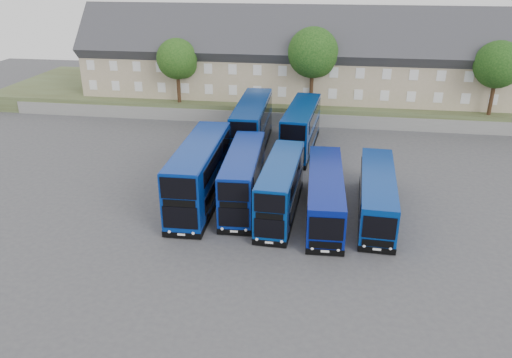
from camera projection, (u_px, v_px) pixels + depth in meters
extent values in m
plane|color=#424247|center=(265.00, 221.00, 37.33)|extent=(120.00, 120.00, 0.00)
cube|color=slate|center=(292.00, 119.00, 58.77)|extent=(70.00, 0.40, 1.50)
cube|color=#494F2C|center=(299.00, 96.00, 67.73)|extent=(80.00, 20.00, 2.00)
cube|color=tan|center=(116.00, 67.00, 65.85)|extent=(6.00, 8.00, 6.00)
cube|color=#343438|center=(113.00, 44.00, 64.65)|extent=(6.00, 10.40, 10.40)
cube|color=brown|center=(121.00, 13.00, 62.90)|extent=(0.60, 0.90, 1.40)
cube|color=tan|center=(160.00, 69.00, 65.01)|extent=(6.00, 8.00, 6.00)
cube|color=#343438|center=(158.00, 45.00, 63.81)|extent=(6.00, 10.40, 10.40)
cube|color=brown|center=(167.00, 14.00, 62.06)|extent=(0.60, 0.90, 1.40)
cube|color=tan|center=(204.00, 70.00, 64.18)|extent=(6.00, 8.00, 6.00)
cube|color=#343438|center=(203.00, 46.00, 62.97)|extent=(6.00, 10.40, 10.40)
cube|color=brown|center=(214.00, 15.00, 61.23)|extent=(0.60, 0.90, 1.40)
cube|color=tan|center=(250.00, 71.00, 63.34)|extent=(6.00, 8.00, 6.00)
cube|color=#343438|center=(250.00, 47.00, 62.14)|extent=(6.00, 10.40, 10.40)
cube|color=brown|center=(262.00, 15.00, 60.39)|extent=(0.60, 0.90, 1.40)
cube|color=tan|center=(297.00, 73.00, 62.50)|extent=(6.00, 8.00, 6.00)
cube|color=#343438|center=(298.00, 48.00, 61.30)|extent=(6.00, 10.40, 10.40)
cube|color=brown|center=(312.00, 16.00, 59.56)|extent=(0.60, 0.90, 1.40)
cube|color=tan|center=(346.00, 74.00, 61.67)|extent=(6.00, 8.00, 6.00)
cube|color=#343438|center=(348.00, 50.00, 60.47)|extent=(6.00, 10.40, 10.40)
cube|color=brown|center=(363.00, 17.00, 58.72)|extent=(0.60, 0.90, 1.40)
cube|color=tan|center=(396.00, 76.00, 60.83)|extent=(6.00, 8.00, 6.00)
cube|color=#343438|center=(398.00, 51.00, 59.63)|extent=(6.00, 10.40, 10.40)
cube|color=brown|center=(416.00, 18.00, 57.89)|extent=(0.60, 0.90, 1.40)
cube|color=tan|center=(447.00, 78.00, 60.00)|extent=(6.00, 8.00, 6.00)
cube|color=#343438|center=(451.00, 52.00, 58.80)|extent=(6.00, 10.40, 10.40)
cube|color=brown|center=(470.00, 18.00, 57.05)|extent=(0.60, 0.90, 1.40)
cube|color=tan|center=(499.00, 79.00, 59.16)|extent=(6.00, 8.00, 6.00)
cube|color=#343438|center=(504.00, 53.00, 57.96)|extent=(6.00, 10.40, 10.40)
cube|color=navy|center=(200.00, 172.00, 39.30)|extent=(3.05, 12.20, 4.51)
cube|color=black|center=(201.00, 198.00, 40.22)|extent=(3.09, 12.24, 0.45)
cube|color=black|center=(180.00, 218.00, 34.11)|extent=(2.46, 0.12, 1.66)
cube|color=black|center=(178.00, 189.00, 33.23)|extent=(2.46, 0.12, 1.55)
cylinder|color=black|center=(173.00, 217.00, 36.76)|extent=(0.32, 1.01, 1.00)
cube|color=navy|center=(243.00, 176.00, 39.17)|extent=(2.97, 10.80, 3.93)
cube|color=black|center=(243.00, 199.00, 39.98)|extent=(3.01, 10.84, 0.45)
cube|color=black|center=(234.00, 217.00, 34.60)|extent=(2.13, 0.17, 1.46)
cube|color=black|center=(233.00, 192.00, 33.82)|extent=(2.13, 0.17, 1.36)
cylinder|color=black|center=(224.00, 215.00, 37.13)|extent=(0.35, 1.01, 1.00)
cube|color=navy|center=(281.00, 187.00, 37.59)|extent=(2.74, 10.41, 3.78)
cube|color=black|center=(280.00, 209.00, 38.36)|extent=(2.78, 10.45, 0.45)
cube|color=black|center=(269.00, 229.00, 33.23)|extent=(2.05, 0.14, 1.41)
cube|color=black|center=(269.00, 204.00, 32.48)|extent=(2.05, 0.14, 1.31)
cylinder|color=black|center=(260.00, 224.00, 35.79)|extent=(0.34, 1.01, 1.00)
cube|color=navy|center=(252.00, 124.00, 50.69)|extent=(3.07, 12.31, 4.55)
cube|color=black|center=(252.00, 146.00, 51.62)|extent=(3.11, 12.35, 0.45)
cube|color=black|center=(243.00, 154.00, 45.46)|extent=(2.48, 0.12, 1.67)
cube|color=black|center=(243.00, 130.00, 44.57)|extent=(2.48, 0.12, 1.56)
cylinder|color=black|center=(234.00, 157.00, 48.13)|extent=(0.32, 1.01, 1.00)
cube|color=navy|center=(301.00, 127.00, 50.51)|extent=(3.39, 11.53, 4.20)
cube|color=black|center=(300.00, 147.00, 51.37)|extent=(3.43, 11.57, 0.45)
cube|color=black|center=(292.00, 154.00, 45.74)|extent=(2.28, 0.22, 1.55)
cube|color=black|center=(293.00, 133.00, 44.91)|extent=(2.28, 0.22, 1.45)
cylinder|color=black|center=(284.00, 156.00, 48.41)|extent=(0.37, 1.02, 1.00)
cube|color=navy|center=(325.00, 192.00, 37.59)|extent=(2.99, 12.21, 2.98)
cube|color=black|center=(324.00, 210.00, 38.21)|extent=(3.03, 12.25, 0.45)
cube|color=black|center=(326.00, 229.00, 31.96)|extent=(2.23, 0.15, 1.62)
cylinder|color=black|center=(309.00, 232.00, 34.73)|extent=(0.34, 1.01, 1.00)
cube|color=navy|center=(377.00, 193.00, 37.61)|extent=(2.99, 11.87, 2.89)
cube|color=black|center=(375.00, 210.00, 38.20)|extent=(3.03, 11.91, 0.45)
cube|color=black|center=(379.00, 228.00, 32.21)|extent=(2.15, 0.16, 1.57)
cylinder|color=black|center=(361.00, 230.00, 35.01)|extent=(0.35, 1.01, 1.00)
cylinder|color=#382314|center=(179.00, 87.00, 60.37)|extent=(0.44, 0.44, 3.75)
sphere|color=#143C10|center=(177.00, 59.00, 59.02)|extent=(4.80, 4.80, 4.80)
sphere|color=#143C10|center=(183.00, 65.00, 59.60)|extent=(3.30, 3.30, 3.30)
cylinder|color=#382314|center=(311.00, 88.00, 58.45)|extent=(0.44, 0.44, 4.50)
sphere|color=black|center=(313.00, 52.00, 56.83)|extent=(5.76, 5.76, 5.76)
sphere|color=black|center=(318.00, 60.00, 57.47)|extent=(3.96, 3.96, 3.96)
cylinder|color=#382314|center=(492.00, 97.00, 55.31)|extent=(0.44, 0.44, 4.00)
sphere|color=black|center=(498.00, 65.00, 53.87)|extent=(5.12, 5.12, 5.12)
sphere|color=black|center=(501.00, 71.00, 54.47)|extent=(3.52, 3.52, 3.52)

